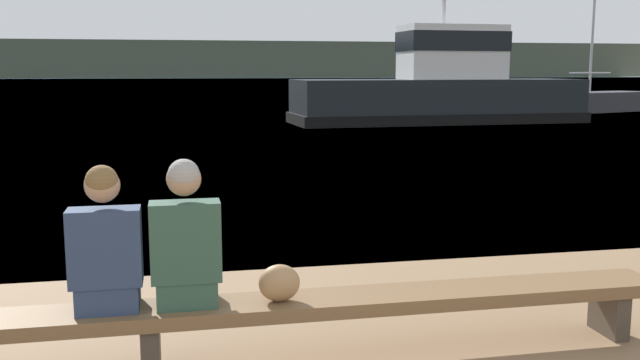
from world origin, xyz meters
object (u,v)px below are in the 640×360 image
object	(u,v)px
person_left	(105,247)
moored_sailboat	(593,101)
shopping_bag	(279,283)
tugboat_red	(441,92)
bench_main	(150,319)
person_right	(186,242)

from	to	relation	value
person_left	moored_sailboat	world-z (taller)	moored_sailboat
shopping_bag	tugboat_red	distance (m)	23.08
shopping_bag	moored_sailboat	size ratio (longest dim) A/B	0.04
moored_sailboat	tugboat_red	bearing A→B (deg)	99.04
bench_main	moored_sailboat	distance (m)	32.70
person_right	tugboat_red	size ratio (longest dim) A/B	0.09
person_right	moored_sailboat	bearing A→B (deg)	53.08
person_right	shopping_bag	bearing A→B (deg)	-2.51
tugboat_red	moored_sailboat	size ratio (longest dim) A/B	1.68
person_right	shopping_bag	world-z (taller)	person_right
shopping_bag	moored_sailboat	xyz separation A→B (m)	(18.93, 26.05, -0.07)
bench_main	tugboat_red	world-z (taller)	tugboat_red
tugboat_red	bench_main	bearing A→B (deg)	151.89
bench_main	moored_sailboat	size ratio (longest dim) A/B	1.11
shopping_bag	person_right	bearing A→B (deg)	177.49
person_left	person_right	distance (m)	0.51
shopping_bag	moored_sailboat	bearing A→B (deg)	53.99
person_right	tugboat_red	xyz separation A→B (m)	(9.95, 21.08, 0.27)
bench_main	person_left	world-z (taller)	person_left
tugboat_red	moored_sailboat	distance (m)	10.82
shopping_bag	moored_sailboat	world-z (taller)	moored_sailboat
moored_sailboat	shopping_bag	bearing A→B (deg)	125.81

